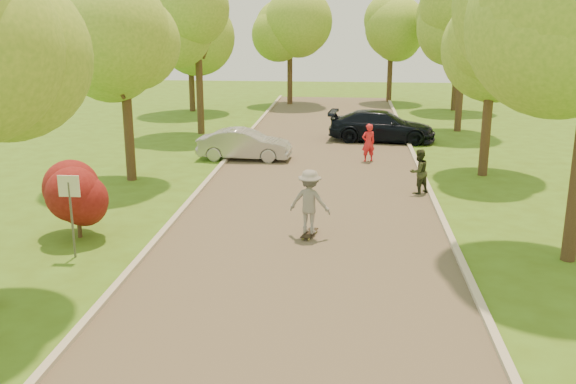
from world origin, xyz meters
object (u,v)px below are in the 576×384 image
at_px(longboard, 309,233).
at_px(skateboarder, 310,202).
at_px(dark_sedan, 382,126).
at_px(person_striped, 368,143).
at_px(person_olive, 419,172).
at_px(silver_sedan, 244,144).
at_px(street_sign, 70,199).

distance_m(longboard, skateboarder, 0.92).
distance_m(dark_sedan, person_striped, 4.76).
bearing_deg(person_striped, person_olive, 85.74).
relative_size(dark_sedan, longboard, 5.40).
relative_size(dark_sedan, person_striped, 3.20).
bearing_deg(person_olive, dark_sedan, -124.32).
height_order(silver_sedan, person_olive, person_olive).
bearing_deg(dark_sedan, street_sign, 158.58).
xyz_separation_m(dark_sedan, longboard, (-2.66, -14.53, -0.65)).
xyz_separation_m(street_sign, dark_sedan, (8.58, 16.70, -0.81)).
distance_m(silver_sedan, person_olive, 8.46).
bearing_deg(person_striped, dark_sedan, -121.75).
bearing_deg(street_sign, person_striped, 56.99).
height_order(street_sign, person_olive, street_sign).
bearing_deg(dark_sedan, person_olive, -169.32).
xyz_separation_m(street_sign, person_olive, (9.41, 7.05, -0.78)).
bearing_deg(person_olive, street_sign, -2.37).
bearing_deg(longboard, skateboarder, 103.64).
height_order(skateboarder, person_olive, skateboarder).
distance_m(skateboarder, person_olive, 6.00).
bearing_deg(silver_sedan, skateboarder, -158.51).
height_order(street_sign, dark_sedan, street_sign).
bearing_deg(street_sign, silver_sedan, 78.17).
bearing_deg(person_striped, street_sign, 34.72).
bearing_deg(person_olive, silver_sedan, -74.49).
distance_m(skateboarder, person_striped, 10.01).
xyz_separation_m(silver_sedan, person_striped, (5.30, 0.07, 0.15)).
relative_size(silver_sedan, longboard, 4.14).
distance_m(silver_sedan, dark_sedan, 7.72).
distance_m(silver_sedan, skateboarder, 10.35).
distance_m(person_striped, person_olive, 5.21).
height_order(street_sign, silver_sedan, street_sign).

